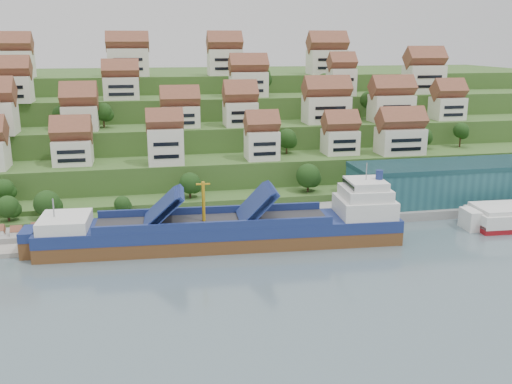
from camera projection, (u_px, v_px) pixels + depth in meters
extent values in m
plane|color=slate|center=(288.00, 242.00, 125.53)|extent=(300.00, 300.00, 0.00)
cube|color=gray|center=(350.00, 212.00, 143.27)|extent=(180.00, 14.00, 2.20)
cube|color=gray|center=(20.00, 240.00, 125.69)|extent=(45.00, 20.00, 1.00)
cube|color=#2D4C1E|center=(229.00, 157.00, 206.43)|extent=(260.00, 128.00, 4.00)
cube|color=#2D4C1E|center=(226.00, 145.00, 210.26)|extent=(260.00, 118.00, 11.00)
cube|color=#2D4C1E|center=(223.00, 132.00, 216.92)|extent=(260.00, 102.00, 18.00)
cube|color=#2D4C1E|center=(220.00, 120.00, 223.59)|extent=(260.00, 86.00, 25.00)
cube|color=#2D4C1E|center=(217.00, 110.00, 231.33)|extent=(260.00, 68.00, 31.00)
cube|color=silver|center=(73.00, 152.00, 151.45)|extent=(9.96, 8.57, 6.56)
cube|color=silver|center=(166.00, 146.00, 151.01)|extent=(9.29, 7.03, 9.63)
cube|color=silver|center=(262.00, 145.00, 157.61)|extent=(8.79, 7.62, 7.88)
cube|color=silver|center=(340.00, 142.00, 165.15)|extent=(9.57, 7.73, 6.89)
cube|color=silver|center=(400.00, 141.00, 165.25)|extent=(12.96, 8.26, 7.40)
cube|color=silver|center=(81.00, 118.00, 163.08)|extent=(9.77, 8.98, 6.96)
cube|color=silver|center=(180.00, 116.00, 168.61)|extent=(11.02, 7.90, 6.27)
cube|color=silver|center=(240.00, 114.00, 171.00)|extent=(9.55, 8.56, 7.15)
cube|color=silver|center=(326.00, 110.00, 176.79)|extent=(13.76, 8.36, 8.20)
cube|color=silver|center=(391.00, 108.00, 179.83)|extent=(13.10, 8.18, 8.30)
cube|color=silver|center=(447.00, 108.00, 184.77)|extent=(9.61, 8.04, 7.07)
cube|color=silver|center=(11.00, 89.00, 168.48)|extent=(11.53, 7.86, 7.76)
cube|color=silver|center=(121.00, 88.00, 177.83)|extent=(10.84, 7.30, 6.86)
cube|color=silver|center=(249.00, 84.00, 186.00)|extent=(11.86, 7.79, 8.00)
cube|color=silver|center=(341.00, 82.00, 189.51)|extent=(8.46, 7.14, 8.87)
cube|color=silver|center=(424.00, 79.00, 197.62)|extent=(12.84, 8.47, 9.55)
cube|color=silver|center=(17.00, 64.00, 186.19)|extent=(10.42, 8.03, 8.60)
cube|color=silver|center=(128.00, 62.00, 193.74)|extent=(13.62, 7.51, 9.22)
cube|color=silver|center=(225.00, 62.00, 199.22)|extent=(11.57, 8.15, 8.85)
cube|color=silver|center=(327.00, 62.00, 206.09)|extent=(13.44, 8.73, 8.50)
ellipsoid|color=#1E4115|center=(4.00, 189.00, 137.67)|extent=(4.89, 4.89, 4.89)
ellipsoid|color=#1E4115|center=(308.00, 176.00, 150.39)|extent=(6.40, 6.40, 6.40)
ellipsoid|color=#1E4115|center=(190.00, 183.00, 144.73)|extent=(5.45, 5.45, 5.45)
ellipsoid|color=#1E4115|center=(423.00, 136.00, 172.68)|extent=(5.36, 5.36, 5.36)
ellipsoid|color=#1E4115|center=(461.00, 130.00, 174.68)|extent=(4.75, 4.75, 4.75)
ellipsoid|color=#1E4115|center=(287.00, 138.00, 164.88)|extent=(5.65, 5.65, 5.65)
ellipsoid|color=#1E4115|center=(369.00, 100.00, 183.88)|extent=(5.54, 5.54, 5.54)
ellipsoid|color=#1E4115|center=(61.00, 114.00, 165.85)|extent=(5.01, 5.01, 5.01)
ellipsoid|color=#1E4115|center=(103.00, 112.00, 166.65)|extent=(5.31, 5.31, 5.31)
ellipsoid|color=#1E4115|center=(260.00, 76.00, 188.38)|extent=(7.11, 7.11, 7.11)
ellipsoid|color=#1E4115|center=(325.00, 81.00, 195.97)|extent=(5.42, 5.42, 5.42)
ellipsoid|color=#1E4115|center=(340.00, 83.00, 195.23)|extent=(4.30, 4.30, 4.30)
ellipsoid|color=#1E4115|center=(8.00, 207.00, 130.19)|extent=(5.15, 5.15, 5.15)
ellipsoid|color=#1E4115|center=(47.00, 203.00, 131.75)|extent=(6.10, 6.10, 6.10)
ellipsoid|color=#1E4115|center=(122.00, 204.00, 135.28)|extent=(3.92, 3.92, 3.92)
cube|color=#21545C|center=(464.00, 181.00, 149.69)|extent=(60.00, 15.00, 10.00)
cylinder|color=gray|center=(351.00, 199.00, 136.83)|extent=(0.16, 0.16, 8.00)
cube|color=maroon|center=(354.00, 184.00, 136.01)|extent=(1.20, 0.05, 0.80)
cube|color=white|center=(17.00, 236.00, 123.38)|extent=(2.40, 2.20, 2.20)
cube|color=white|center=(38.00, 232.00, 125.56)|extent=(2.40, 2.20, 2.20)
cube|color=brown|center=(223.00, 241.00, 123.47)|extent=(77.62, 16.24, 4.94)
cube|color=navy|center=(223.00, 227.00, 122.62)|extent=(77.63, 16.36, 2.57)
cube|color=silver|center=(65.00, 222.00, 117.53)|extent=(10.51, 11.81, 2.57)
cube|color=#262628|center=(213.00, 221.00, 122.02)|extent=(49.90, 12.88, 0.30)
cube|color=navy|center=(161.00, 208.00, 119.67)|extent=(8.01, 11.31, 6.83)
cube|color=navy|center=(254.00, 205.00, 122.36)|extent=(7.64, 11.29, 7.22)
cylinder|color=gold|center=(204.00, 202.00, 120.62)|extent=(0.73, 0.73, 8.89)
cube|color=silver|center=(365.00, 207.00, 126.12)|extent=(12.48, 11.92, 3.95)
cube|color=silver|center=(365.00, 193.00, 125.30)|extent=(10.44, 10.63, 2.47)
cube|color=silver|center=(366.00, 184.00, 124.76)|extent=(8.40, 9.33, 1.78)
cylinder|color=navy|center=(379.00, 175.00, 124.68)|extent=(1.67, 1.67, 2.17)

